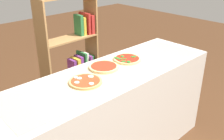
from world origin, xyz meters
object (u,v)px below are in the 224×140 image
pizza_plain_1 (104,67)px  pizza_spinach_2 (127,59)px  pizza_mozzarella_0 (85,81)px  bookshelf (76,60)px

pizza_plain_1 → pizza_spinach_2: pizza_spinach_2 is taller
pizza_mozzarella_0 → pizza_plain_1: same height
pizza_plain_1 → pizza_spinach_2: (0.28, -0.01, -0.00)m
pizza_spinach_2 → bookshelf: (0.03, 0.88, -0.29)m
pizza_mozzarella_0 → bookshelf: bearing=58.2°
pizza_mozzarella_0 → pizza_spinach_2: bearing=9.2°
pizza_mozzarella_0 → pizza_spinach_2: 0.58m
pizza_mozzarella_0 → bookshelf: bookshelf is taller
pizza_plain_1 → pizza_spinach_2: 0.28m
bookshelf → pizza_mozzarella_0: bearing=-121.8°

